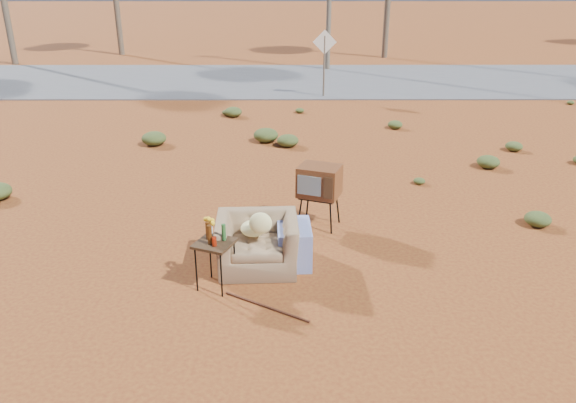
{
  "coord_description": "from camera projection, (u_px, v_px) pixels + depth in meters",
  "views": [
    {
      "loc": [
        0.26,
        -6.8,
        4.04
      ],
      "look_at": [
        0.28,
        0.95,
        0.8
      ],
      "focal_mm": 35.0,
      "sensor_mm": 36.0,
      "label": 1
    }
  ],
  "objects": [
    {
      "name": "ground",
      "position": [
        268.0,
        281.0,
        7.83
      ],
      "size": [
        140.0,
        140.0,
        0.0
      ],
      "primitive_type": "plane",
      "color": "brown",
      "rests_on": "ground"
    },
    {
      "name": "highway",
      "position": [
        280.0,
        80.0,
        21.66
      ],
      "size": [
        140.0,
        7.0,
        0.04
      ],
      "primitive_type": "cube",
      "color": "#565659",
      "rests_on": "ground"
    },
    {
      "name": "armchair",
      "position": [
        264.0,
        237.0,
        8.05
      ],
      "size": [
        1.38,
        0.92,
        1.01
      ],
      "rotation": [
        0.0,
        0.0,
        0.04
      ],
      "color": "#816446",
      "rests_on": "ground"
    },
    {
      "name": "tv_unit",
      "position": [
        319.0,
        182.0,
        9.2
      ],
      "size": [
        0.8,
        0.72,
        1.06
      ],
      "rotation": [
        0.0,
        0.0,
        -0.36
      ],
      "color": "black",
      "rests_on": "ground"
    },
    {
      "name": "side_table",
      "position": [
        213.0,
        239.0,
        7.45
      ],
      "size": [
        0.62,
        0.62,
        0.96
      ],
      "rotation": [
        0.0,
        0.0,
        -0.39
      ],
      "color": "#3A2715",
      "rests_on": "ground"
    },
    {
      "name": "rusty_bar",
      "position": [
        266.0,
        307.0,
        7.2
      ],
      "size": [
        1.11,
        0.7,
        0.03
      ],
      "primitive_type": "cylinder",
      "rotation": [
        0.0,
        1.57,
        -0.55
      ],
      "color": "#522316",
      "rests_on": "ground"
    },
    {
      "name": "road_sign",
      "position": [
        324.0,
        51.0,
        18.33
      ],
      "size": [
        0.78,
        0.06,
        2.19
      ],
      "color": "brown",
      "rests_on": "ground"
    },
    {
      "name": "scrub_patch",
      "position": [
        235.0,
        167.0,
        11.84
      ],
      "size": [
        17.49,
        8.07,
        0.33
      ],
      "color": "#424D22",
      "rests_on": "ground"
    }
  ]
}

